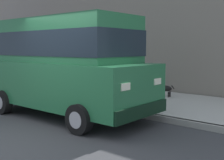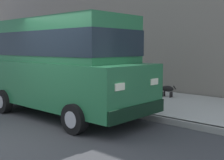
# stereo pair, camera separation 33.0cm
# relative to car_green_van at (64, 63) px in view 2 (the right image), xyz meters

# --- Properties ---
(ground_plane) EXTENTS (80.00, 80.00, 0.00)m
(ground_plane) POSITION_rel_car_green_van_xyz_m (-2.10, -0.79, -1.39)
(ground_plane) COLOR #38383A
(curb) EXTENTS (0.16, 64.00, 0.14)m
(curb) POSITION_rel_car_green_van_xyz_m (1.10, -0.79, -1.32)
(curb) COLOR gray
(curb) RESTS_ON ground
(sidewalk) EXTENTS (3.60, 64.00, 0.14)m
(sidewalk) POSITION_rel_car_green_van_xyz_m (2.90, -0.79, -1.32)
(sidewalk) COLOR #A8A59E
(sidewalk) RESTS_ON ground
(car_green_van) EXTENTS (2.16, 4.91, 2.52)m
(car_green_van) POSITION_rel_car_green_van_xyz_m (0.00, 0.00, 0.00)
(car_green_van) COLOR #23663D
(car_green_van) RESTS_ON ground
(dog_black) EXTENTS (0.23, 0.76, 0.49)m
(dog_black) POSITION_rel_car_green_van_xyz_m (3.62, -0.82, -0.97)
(dog_black) COLOR black
(dog_black) RESTS_ON sidewalk
(building_facade) EXTENTS (0.50, 20.00, 5.08)m
(building_facade) POSITION_rel_car_green_van_xyz_m (5.00, 3.60, 1.15)
(building_facade) COLOR slate
(building_facade) RESTS_ON ground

